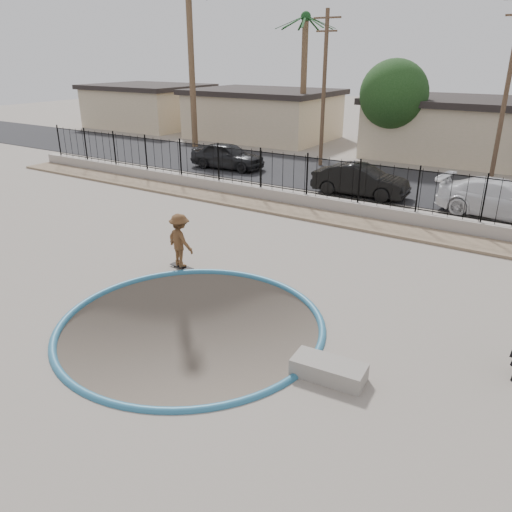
{
  "coord_description": "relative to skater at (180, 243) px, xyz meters",
  "views": [
    {
      "loc": [
        7.61,
        -9.69,
        6.6
      ],
      "look_at": [
        0.09,
        2.0,
        0.95
      ],
      "focal_mm": 35.0,
      "sensor_mm": 36.0,
      "label": 1
    }
  ],
  "objects": [
    {
      "name": "skater",
      "position": [
        0.0,
        0.0,
        0.0
      ],
      "size": [
        1.27,
        0.91,
        1.78
      ],
      "primitive_type": "imported",
      "rotation": [
        0.0,
        0.0,
        2.91
      ],
      "color": "brown",
      "rests_on": "ground"
    },
    {
      "name": "street",
      "position": [
        2.65,
        15.29,
        -0.87
      ],
      "size": [
        90.0,
        8.0,
        0.04
      ],
      "primitive_type": "cube",
      "color": "black",
      "rests_on": "ground"
    },
    {
      "name": "bowl_pit",
      "position": [
        2.65,
        -2.71,
        -0.89
      ],
      "size": [
        6.84,
        6.84,
        1.8
      ],
      "primitive_type": null,
      "color": "#483F37",
      "rests_on": "ground"
    },
    {
      "name": "utility_pole_mid",
      "position": [
        6.65,
        17.29,
        4.07
      ],
      "size": [
        1.7,
        0.24,
        9.5
      ],
      "color": "#473323",
      "rests_on": "ground"
    },
    {
      "name": "concrete_ledge",
      "position": [
        6.65,
        -2.86,
        -0.69
      ],
      "size": [
        1.65,
        0.82,
        0.4
      ],
      "primitive_type": "cube",
      "rotation": [
        0.0,
        0.0,
        0.08
      ],
      "color": "gray",
      "rests_on": "ground"
    },
    {
      "name": "house_west",
      "position": [
        -12.35,
        24.79,
        1.09
      ],
      "size": [
        11.6,
        8.6,
        3.9
      ],
      "color": "#C1B18A",
      "rests_on": "ground"
    },
    {
      "name": "house_center",
      "position": [
        2.65,
        24.79,
        1.09
      ],
      "size": [
        10.6,
        8.6,
        3.9
      ],
      "color": "#C1B18A",
      "rests_on": "ground"
    },
    {
      "name": "utility_pole_left",
      "position": [
        -3.35,
        17.29,
        3.81
      ],
      "size": [
        1.7,
        0.24,
        9.0
      ],
      "color": "#473323",
      "rests_on": "ground"
    },
    {
      "name": "car_a",
      "position": [
        -7.7,
        13.29,
        -0.07
      ],
      "size": [
        4.72,
        2.14,
        1.57
      ],
      "primitive_type": "imported",
      "rotation": [
        0.0,
        0.0,
        1.63
      ],
      "color": "black",
      "rests_on": "street"
    },
    {
      "name": "fence",
      "position": [
        2.65,
        8.59,
        0.61
      ],
      "size": [
        40.0,
        0.04,
        1.8
      ],
      "color": "black",
      "rests_on": "retaining_wall"
    },
    {
      "name": "rock_strip",
      "position": [
        2.65,
        7.49,
        -0.83
      ],
      "size": [
        42.0,
        1.6,
        0.11
      ],
      "primitive_type": "cube",
      "color": "#917C5F",
      "rests_on": "ground"
    },
    {
      "name": "street_tree_left",
      "position": [
        -0.35,
        21.29,
        3.3
      ],
      "size": [
        4.32,
        4.32,
        6.36
      ],
      "color": "#473323",
      "rests_on": "ground"
    },
    {
      "name": "palm_mid",
      "position": [
        -7.35,
        22.29,
        5.8
      ],
      "size": [
        2.3,
        2.3,
        9.3
      ],
      "color": "brown",
      "rests_on": "ground"
    },
    {
      "name": "car_b",
      "position": [
        1.53,
        11.69,
        -0.08
      ],
      "size": [
        4.73,
        1.83,
        1.54
      ],
      "primitive_type": "imported",
      "rotation": [
        0.0,
        0.0,
        1.61
      ],
      "color": "black",
      "rests_on": "street"
    },
    {
      "name": "car_c",
      "position": [
        7.98,
        11.69,
        -0.07
      ],
      "size": [
        5.61,
        2.73,
        1.57
      ],
      "primitive_type": "imported",
      "rotation": [
        0.0,
        0.0,
        1.47
      ],
      "color": "white",
      "rests_on": "street"
    },
    {
      "name": "house_west_far",
      "position": [
        -25.35,
        24.79,
        1.09
      ],
      "size": [
        10.6,
        8.6,
        3.9
      ],
      "color": "#C1B18A",
      "rests_on": "ground"
    },
    {
      "name": "retaining_wall",
      "position": [
        2.65,
        8.59,
        -0.59
      ],
      "size": [
        42.0,
        0.45,
        0.6
      ],
      "primitive_type": "cube",
      "color": "gray",
      "rests_on": "ground"
    },
    {
      "name": "skateboard",
      "position": [
        0.0,
        0.0,
        -0.82
      ],
      "size": [
        0.93,
        0.31,
        0.08
      ],
      "rotation": [
        0.0,
        0.0,
        -0.09
      ],
      "color": "black",
      "rests_on": "ground"
    },
    {
      "name": "palm_left",
      "position": [
        -14.35,
        18.29,
        7.07
      ],
      "size": [
        2.3,
        2.3,
        11.3
      ],
      "color": "brown",
      "rests_on": "ground"
    },
    {
      "name": "ground",
      "position": [
        2.65,
        10.29,
        -1.99
      ],
      "size": [
        120.0,
        120.0,
        2.2
      ],
      "primitive_type": "cube",
      "color": "slate",
      "rests_on": "ground"
    },
    {
      "name": "coping_ring",
      "position": [
        2.65,
        -2.71,
        -0.89
      ],
      "size": [
        7.04,
        7.04,
        0.2
      ],
      "primitive_type": "torus",
      "color": "#296586",
      "rests_on": "ground"
    }
  ]
}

